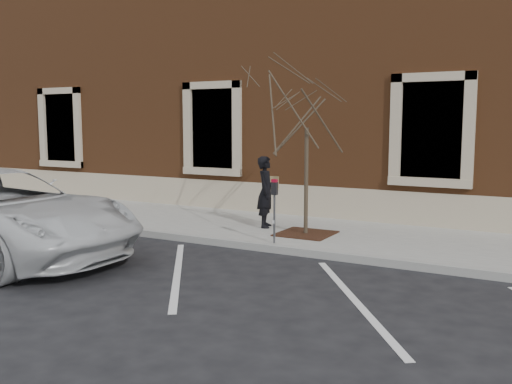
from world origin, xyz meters
The scene contains 9 objects.
ground centered at (0.00, 0.00, 0.00)m, with size 120.00×120.00×0.00m, color #28282B.
sidewalk_near centered at (0.00, 1.75, 0.07)m, with size 40.00×3.50×0.15m, color #B9B7AE.
curb_near centered at (0.00, -0.05, 0.07)m, with size 40.00×0.12×0.15m, color #9E9E99.
parking_stripes centered at (0.00, -2.20, 0.00)m, with size 28.00×4.40×0.01m, color silver, non-canonical shape.
building_civic centered at (0.00, 7.74, 4.00)m, with size 40.00×8.62×8.00m.
man centered at (-0.30, 1.61, 0.98)m, with size 0.60×0.40×1.65m, color black.
parking_meter centered at (0.69, 0.12, 1.05)m, with size 0.12×0.09×1.30m.
tree_grate centered at (0.86, 1.28, 0.16)m, with size 1.14×1.14×0.03m, color #382012.
sapling centered at (0.86, 1.28, 3.10)m, with size 2.53×2.53×4.21m.
Camera 1 is at (5.86, -9.94, 2.58)m, focal length 40.00 mm.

